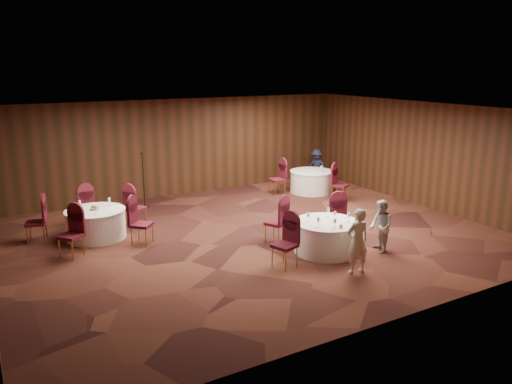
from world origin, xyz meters
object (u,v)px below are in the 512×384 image
table_left (96,224)px  woman_b (381,226)px  table_main (326,236)px  woman_a (358,241)px  mic_stand (144,192)px  man_c (317,167)px  table_right (311,181)px

table_left → woman_b: size_ratio=1.19×
table_main → woman_a: bearing=-98.5°
table_main → mic_stand: bearing=113.9°
woman_a → man_c: 8.14m
table_right → table_left: bearing=-171.4°
mic_stand → man_c: bearing=-0.5°
table_main → table_right: size_ratio=1.02×
table_main → table_left: size_ratio=1.02×
table_main → woman_a: woman_a is taller
table_left → mic_stand: bearing=47.5°
woman_b → man_c: (2.83, 6.33, 0.02)m
table_main → woman_b: 1.29m
table_main → table_right: (3.05, 4.81, 0.00)m
mic_stand → man_c: 6.49m
woman_a → man_c: size_ratio=1.10×
table_left → man_c: 8.65m
table_main → mic_stand: size_ratio=0.89×
table_main → table_left: 5.78m
table_right → woman_b: woman_b is taller
woman_a → woman_b: (1.30, 0.68, -0.08)m
table_left → woman_b: bearing=-37.6°
table_main → woman_a: size_ratio=1.08×
mic_stand → woman_a: mic_stand is taller
man_c → table_left: bearing=-102.4°
table_right → woman_a: size_ratio=1.05×
table_main → man_c: 6.94m
mic_stand → table_left: bearing=-132.5°
woman_a → man_c: (4.12, 7.01, -0.06)m
table_main → woman_b: woman_b is taller
woman_a → man_c: woman_a is taller
table_left → table_main: bearing=-39.4°
table_left → mic_stand: 2.84m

